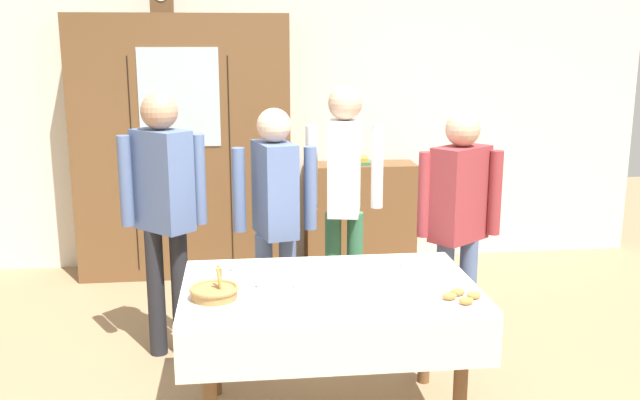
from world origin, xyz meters
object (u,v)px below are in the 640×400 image
Objects in this scene: spoon_near_right at (356,267)px; tea_cup_mid_right at (409,264)px; tea_cup_front_edge at (239,268)px; person_by_cabinet at (345,185)px; pastry_plate at (462,299)px; person_behind_table_right at (275,208)px; tea_cup_center at (302,284)px; spoon_mid_right at (405,278)px; person_near_right_end at (164,199)px; person_beside_shelf at (459,213)px; bookshelf_low at (360,214)px; book_stack at (361,161)px; tea_cup_back_edge at (354,297)px; bread_basket at (214,292)px; tea_cup_far_right at (265,284)px; dining_table at (330,307)px; tea_cup_near_left at (368,279)px; wall_cabinet at (184,148)px; spoon_far_left at (407,297)px.

tea_cup_mid_right is at bearing -8.27° from spoon_near_right.
person_by_cabinet is (0.71, 0.94, 0.25)m from tea_cup_front_edge.
pastry_plate is 0.18× the size of person_behind_table_right.
tea_cup_center reaches higher than pastry_plate.
person_near_right_end is at bearing 146.35° from spoon_mid_right.
person_behind_table_right is 1.01× the size of person_beside_shelf.
tea_cup_mid_right is at bearing -93.50° from bookshelf_low.
person_near_right_end is (-1.52, -1.70, 0.56)m from bookshelf_low.
book_stack reaches higher than tea_cup_center.
tea_cup_front_edge is (-1.07, -2.37, 0.32)m from bookshelf_low.
tea_cup_back_edge is at bearing -100.31° from book_stack.
person_behind_table_right is 0.93× the size of person_by_cabinet.
person_by_cabinet is at bearing 57.80° from bread_basket.
book_stack is (0.00, 0.00, 0.48)m from bookshelf_low.
bread_basket is at bearing -108.80° from person_behind_table_right.
tea_cup_back_edge is at bearing -29.56° from tea_cup_far_right.
bookshelf_low is at bearing 79.74° from spoon_near_right.
tea_cup_front_edge is 1.19m from pastry_plate.
tea_cup_far_right is at bearing -109.51° from bookshelf_low.
tea_cup_center reaches higher than dining_table.
tea_cup_near_left is 1.22m from person_by_cabinet.
person_beside_shelf is at bearing -46.82° from wall_cabinet.
person_near_right_end is (-0.76, 0.97, 0.24)m from tea_cup_center.
tea_cup_near_left is 0.27m from spoon_far_left.
tea_cup_front_edge is at bearing 136.24° from tea_cup_center.
book_stack is at bearing 70.49° from tea_cup_far_right.
dining_table is 2.78m from wall_cabinet.
person_by_cabinet is (-0.34, 1.50, 0.26)m from pastry_plate.
tea_cup_center and tea_cup_far_right have the same top height.
dining_table is 0.24m from tea_cup_near_left.
wall_cabinet reaches higher than bookshelf_low.
pastry_plate is at bearing -62.57° from wall_cabinet.
tea_cup_back_edge is 0.61m from tea_cup_mid_right.
tea_cup_far_right is 0.27m from bread_basket.
tea_cup_front_edge and tea_cup_back_edge have the same top height.
spoon_mid_right and spoon_near_right have the same top height.
pastry_plate is (-0.02, -2.93, 0.31)m from bookshelf_low.
spoon_near_right is at bearing -31.49° from person_near_right_end.
wall_cabinet is 18.23× the size of spoon_far_left.
tea_cup_front_edge reaches higher than spoon_near_right.
spoon_mid_right reaches higher than dining_table.
spoon_mid_right is (0.41, 0.07, 0.11)m from dining_table.
tea_cup_mid_right is at bearing -77.82° from person_by_cabinet.
tea_cup_near_left is at bearing 2.92° from dining_table.
wall_cabinet reaches higher than person_beside_shelf.
spoon_mid_right is at bearing 78.64° from spoon_far_left.
tea_cup_far_right is 1.09× the size of spoon_far_left.
tea_cup_near_left is at bearing 7.59° from tea_cup_center.
book_stack reaches higher than tea_cup_near_left.
tea_cup_far_right is at bearing -109.51° from book_stack.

